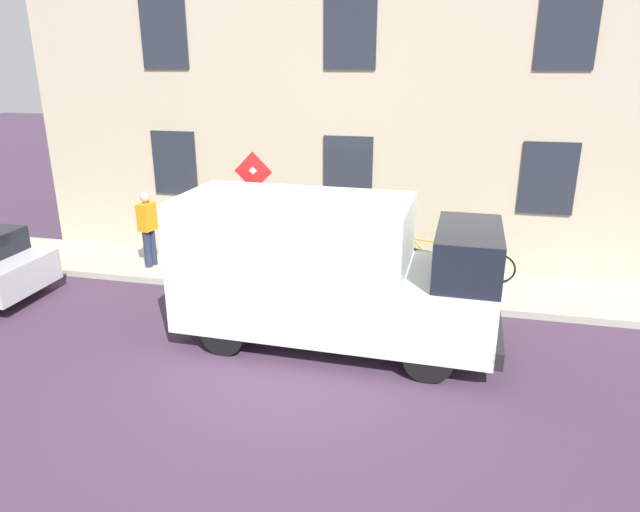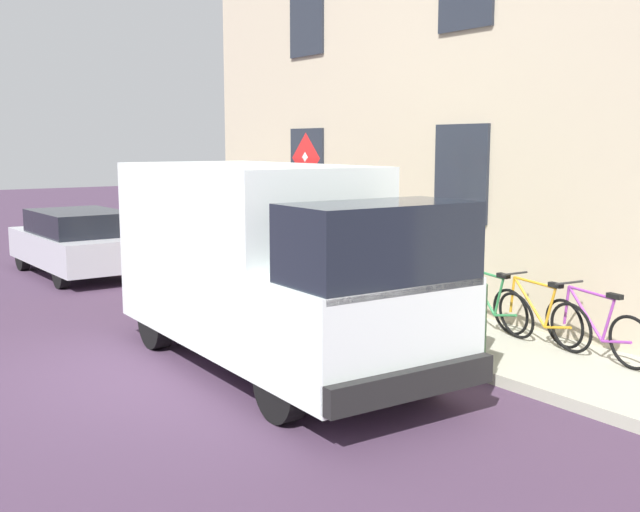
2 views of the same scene
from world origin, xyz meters
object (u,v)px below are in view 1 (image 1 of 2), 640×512
at_px(bicycle_purple, 474,264).
at_px(litter_bin, 422,275).
at_px(bicycle_orange, 433,261).
at_px(bicycle_green, 393,258).
at_px(sign_post_stacked, 255,201).
at_px(delivery_van, 329,268).
at_px(pedestrian, 148,227).

height_order(bicycle_purple, litter_bin, litter_bin).
bearing_deg(bicycle_orange, litter_bin, 85.51).
distance_m(bicycle_orange, bicycle_green, 0.86).
xyz_separation_m(bicycle_green, litter_bin, (-1.13, -0.68, 0.08)).
xyz_separation_m(sign_post_stacked, bicycle_orange, (1.27, -3.57, -1.42)).
bearing_deg(bicycle_green, bicycle_orange, -173.47).
height_order(delivery_van, pedestrian, delivery_van).
height_order(sign_post_stacked, bicycle_orange, sign_post_stacked).
distance_m(sign_post_stacked, delivery_van, 2.80).
relative_size(sign_post_stacked, delivery_van, 0.50).
xyz_separation_m(sign_post_stacked, bicycle_purple, (1.27, -4.43, -1.42)).
bearing_deg(bicycle_green, litter_bin, 127.61).
height_order(bicycle_green, litter_bin, litter_bin).
relative_size(sign_post_stacked, litter_bin, 2.96).
relative_size(bicycle_orange, pedestrian, 1.00).
height_order(bicycle_green, pedestrian, pedestrian).
distance_m(bicycle_purple, bicycle_green, 1.72).
xyz_separation_m(delivery_van, bicycle_orange, (3.18, -1.62, -0.82)).
bearing_deg(bicycle_green, sign_post_stacked, 31.61).
height_order(delivery_van, litter_bin, delivery_van).
distance_m(sign_post_stacked, bicycle_purple, 4.82).
relative_size(delivery_van, bicycle_purple, 3.15).
bearing_deg(litter_bin, pedestrian, 86.37).
xyz_separation_m(sign_post_stacked, bicycle_green, (1.27, -2.71, -1.42)).
xyz_separation_m(sign_post_stacked, pedestrian, (0.53, 2.76, -0.86)).
relative_size(sign_post_stacked, bicycle_green, 1.55).
distance_m(sign_post_stacked, litter_bin, 3.65).
bearing_deg(delivery_van, litter_bin, 56.40).
height_order(sign_post_stacked, delivery_van, sign_post_stacked).
bearing_deg(bicycle_green, bicycle_purple, -173.45).
relative_size(sign_post_stacked, pedestrian, 1.55).
xyz_separation_m(bicycle_orange, litter_bin, (-1.13, 0.18, 0.08)).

